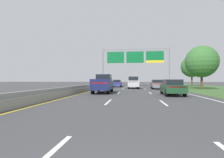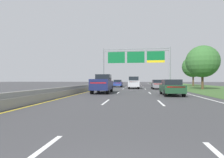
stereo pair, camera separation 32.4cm
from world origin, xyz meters
name	(u,v)px [view 1 (the left image)]	position (x,y,z in m)	size (l,w,h in m)	color
ground_plane	(134,87)	(0.00, 35.00, 0.00)	(220.00, 220.00, 0.00)	#3D3D3F
lane_striping	(134,87)	(0.00, 34.54, 0.00)	(11.96, 106.00, 0.01)	white
grass_verge_right	(205,88)	(13.95, 35.00, 0.01)	(14.00, 110.00, 0.02)	#3D602D
median_barrier_concrete	(102,86)	(-6.60, 35.00, 0.35)	(0.60, 110.00, 0.85)	gray
overhead_sign_gantry	(135,59)	(0.30, 37.99, 6.22)	(15.06, 0.42, 8.73)	gray
pickup_truck_navy	(103,84)	(-3.66, 18.95, 1.07)	(2.11, 5.44, 2.20)	#161E47
car_silver_centre_lane_suv	(133,82)	(-0.13, 30.09, 1.10)	(2.02, 4.75, 2.11)	#B2B5BA
car_darkgreen_right_lane_sedan	(172,87)	(3.71, 16.53, 0.82)	(1.87, 4.42, 1.57)	#193D23
car_blue_left_lane_sedan	(117,83)	(-3.58, 36.69, 0.82)	(1.83, 4.40, 1.57)	navy
car_grey_right_lane_sedan	(157,84)	(3.86, 28.88, 0.82)	(1.88, 4.43, 1.57)	slate
car_red_centre_lane_suv	(134,82)	(0.21, 48.71, 1.10)	(1.99, 4.73, 2.11)	maroon
roadside_tree_mid	(202,62)	(11.03, 28.82, 4.54)	(5.19, 5.19, 7.14)	#4C3823
roadside_tree_far	(192,67)	(14.03, 43.10, 4.75)	(5.09, 5.09, 7.31)	#4C3823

